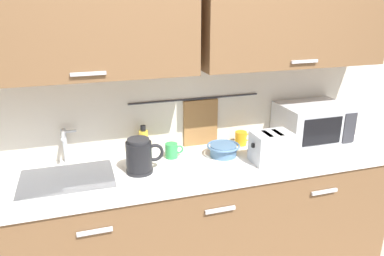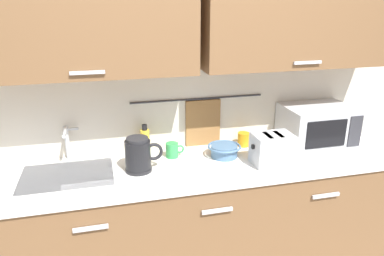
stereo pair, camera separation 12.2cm
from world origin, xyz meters
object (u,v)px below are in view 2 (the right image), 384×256
electric_kettle (139,155)px  dish_soap_bottle (145,141)px  mixing_bowl (224,150)px  mug_by_kettle (244,139)px  toaster (272,149)px  mug_near_sink (172,150)px  microwave (317,125)px

electric_kettle → dish_soap_bottle: electric_kettle is taller
mixing_bowl → mug_by_kettle: size_ratio=1.78×
mixing_bowl → dish_soap_bottle: bearing=159.1°
mixing_bowl → toaster: bearing=-34.5°
mug_near_sink → electric_kettle: bearing=-147.3°
mixing_bowl → toaster: 0.31m
mug_by_kettle → mug_near_sink: bearing=-172.6°
microwave → mixing_bowl: bearing=-175.1°
microwave → mixing_bowl: (-0.69, -0.06, -0.09)m
mug_near_sink → mug_by_kettle: (0.51, 0.07, 0.00)m
mug_near_sink → mixing_bowl: bearing=-13.0°
electric_kettle → mixing_bowl: bearing=7.5°
toaster → electric_kettle: bearing=173.0°
toaster → dish_soap_bottle: bearing=154.1°
microwave → toaster: size_ratio=1.80×
mug_by_kettle → dish_soap_bottle: bearing=176.3°
electric_kettle → mug_near_sink: bearing=32.7°
mug_by_kettle → mixing_bowl: bearing=-143.4°
microwave → toaster: (-0.44, -0.23, -0.04)m
dish_soap_bottle → mixing_bowl: size_ratio=0.92×
electric_kettle → mug_by_kettle: (0.74, 0.21, -0.05)m
mug_near_sink → toaster: (0.57, -0.25, 0.05)m
mug_near_sink → toaster: bearing=-23.3°
electric_kettle → dish_soap_bottle: (0.07, 0.26, -0.01)m
mug_near_sink → toaster: toaster is taller
microwave → toaster: bearing=-152.5°
mug_near_sink → dish_soap_bottle: bearing=145.4°
mug_near_sink → mixing_bowl: mug_near_sink is taller
microwave → electric_kettle: bearing=-174.0°
dish_soap_bottle → toaster: size_ratio=0.77×
microwave → mug_by_kettle: microwave is taller
microwave → mug_near_sink: bearing=179.1°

